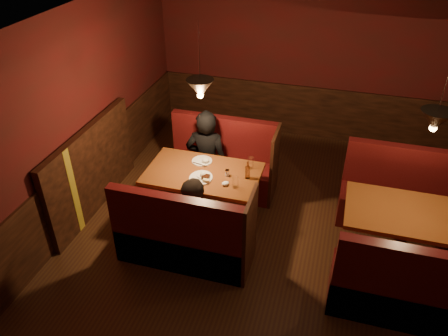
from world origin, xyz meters
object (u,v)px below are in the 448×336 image
(second_bench_near, at_px, (407,294))
(diner_b, at_px, (197,209))
(diner_a, at_px, (206,143))
(main_table, at_px, (204,184))
(second_bench_far, at_px, (399,200))
(main_bench_near, at_px, (184,240))
(second_table, at_px, (404,226))
(main_bench_far, at_px, (223,167))

(second_bench_near, distance_m, diner_b, 2.57)
(diner_a, bearing_deg, main_table, 100.12)
(second_bench_far, xyz_separation_m, diner_a, (-2.84, -0.06, 0.51))
(second_bench_far, height_order, second_bench_near, same)
(diner_b, bearing_deg, diner_a, 82.53)
(main_bench_near, relative_size, second_table, 1.17)
(second_table, relative_size, diner_b, 0.98)
(main_bench_far, height_order, second_bench_far, main_bench_far)
(second_bench_far, height_order, diner_a, diner_a)
(second_table, height_order, second_bench_far, second_bench_far)
(diner_a, bearing_deg, second_table, 158.51)
(main_bench_near, xyz_separation_m, second_bench_far, (2.63, 1.62, -0.00))
(main_bench_far, distance_m, diner_a, 0.58)
(main_bench_near, distance_m, diner_b, 0.44)
(main_table, relative_size, second_bench_near, 0.96)
(main_bench_far, bearing_deg, second_table, -21.17)
(main_table, height_order, second_bench_near, second_bench_near)
(main_bench_near, xyz_separation_m, second_bench_near, (2.63, -0.12, -0.00))
(diner_a, distance_m, diner_b, 1.41)
(second_bench_far, bearing_deg, diner_a, -178.84)
(diner_b, bearing_deg, main_table, 80.00)
(main_bench_far, height_order, second_table, main_bench_far)
(main_bench_far, bearing_deg, diner_b, -86.04)
(second_bench_far, distance_m, diner_a, 2.89)
(main_bench_far, bearing_deg, second_bench_far, -2.94)
(main_table, bearing_deg, second_bench_far, 15.64)
(main_table, xyz_separation_m, second_bench_near, (2.65, -1.00, -0.27))
(main_table, distance_m, second_bench_far, 2.77)
(second_bench_near, distance_m, diner_a, 3.34)
(main_bench_far, distance_m, second_bench_far, 2.64)
(second_table, relative_size, second_bench_far, 0.90)
(main_table, relative_size, diner_b, 1.04)
(main_table, relative_size, diner_a, 0.88)
(second_bench_near, height_order, diner_b, diner_b)
(second_bench_near, bearing_deg, diner_a, 149.30)
(main_bench_near, distance_m, diner_a, 1.66)
(main_bench_far, relative_size, diner_b, 1.14)
(second_bench_far, bearing_deg, second_bench_near, -90.00)
(main_bench_near, height_order, diner_a, diner_a)
(main_table, distance_m, second_table, 2.62)
(main_bench_near, bearing_deg, second_bench_far, 31.62)
(main_bench_far, relative_size, second_table, 1.17)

